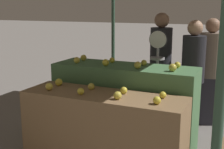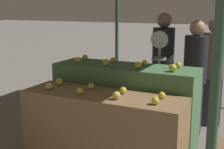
% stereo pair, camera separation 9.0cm
% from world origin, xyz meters
% --- Properties ---
extents(display_counter_front, '(1.76, 0.55, 0.90)m').
position_xyz_m(display_counter_front, '(0.00, 0.00, 0.45)').
color(display_counter_front, olive).
rests_on(display_counter_front, ground_plane).
extents(display_counter_back, '(1.76, 0.55, 1.10)m').
position_xyz_m(display_counter_back, '(0.00, 0.60, 0.55)').
color(display_counter_back, '#4C7A4C').
rests_on(display_counter_back, ground_plane).
extents(apple_front_0, '(0.08, 0.08, 0.08)m').
position_xyz_m(apple_front_0, '(-0.61, -0.10, 0.94)').
color(apple_front_0, yellow).
rests_on(apple_front_0, display_counter_front).
extents(apple_front_1, '(0.07, 0.07, 0.07)m').
position_xyz_m(apple_front_1, '(-0.20, -0.12, 0.93)').
color(apple_front_1, gold).
rests_on(apple_front_1, display_counter_front).
extents(apple_front_2, '(0.08, 0.08, 0.08)m').
position_xyz_m(apple_front_2, '(0.21, -0.11, 0.94)').
color(apple_front_2, gold).
rests_on(apple_front_2, display_counter_front).
extents(apple_front_3, '(0.08, 0.08, 0.08)m').
position_xyz_m(apple_front_3, '(0.62, -0.10, 0.93)').
color(apple_front_3, gold).
rests_on(apple_front_3, display_counter_front).
extents(apple_front_4, '(0.09, 0.09, 0.09)m').
position_xyz_m(apple_front_4, '(-0.63, 0.11, 0.94)').
color(apple_front_4, gold).
rests_on(apple_front_4, display_counter_front).
extents(apple_front_5, '(0.08, 0.08, 0.08)m').
position_xyz_m(apple_front_5, '(-0.20, 0.11, 0.93)').
color(apple_front_5, gold).
rests_on(apple_front_5, display_counter_front).
extents(apple_front_6, '(0.08, 0.08, 0.08)m').
position_xyz_m(apple_front_6, '(0.19, 0.10, 0.93)').
color(apple_front_6, gold).
rests_on(apple_front_6, display_counter_front).
extents(apple_front_7, '(0.07, 0.07, 0.07)m').
position_xyz_m(apple_front_7, '(0.61, 0.11, 0.93)').
color(apple_front_7, gold).
rests_on(apple_front_7, display_counter_front).
extents(apple_back_0, '(0.08, 0.08, 0.08)m').
position_xyz_m(apple_back_0, '(-0.60, 0.50, 1.14)').
color(apple_back_0, yellow).
rests_on(apple_back_0, display_counter_back).
extents(apple_back_1, '(0.08, 0.08, 0.08)m').
position_xyz_m(apple_back_1, '(-0.20, 0.48, 1.14)').
color(apple_back_1, gold).
rests_on(apple_back_1, display_counter_back).
extents(apple_back_2, '(0.08, 0.08, 0.08)m').
position_xyz_m(apple_back_2, '(0.21, 0.49, 1.14)').
color(apple_back_2, gold).
rests_on(apple_back_2, display_counter_back).
extents(apple_back_3, '(0.09, 0.09, 0.09)m').
position_xyz_m(apple_back_3, '(0.61, 0.49, 1.14)').
color(apple_back_3, gold).
rests_on(apple_back_3, display_counter_back).
extents(apple_back_4, '(0.08, 0.08, 0.08)m').
position_xyz_m(apple_back_4, '(-0.62, 0.70, 1.14)').
color(apple_back_4, yellow).
rests_on(apple_back_4, display_counter_back).
extents(apple_back_5, '(0.07, 0.07, 0.07)m').
position_xyz_m(apple_back_5, '(-0.21, 0.70, 1.14)').
color(apple_back_5, gold).
rests_on(apple_back_5, display_counter_back).
extents(apple_back_6, '(0.07, 0.07, 0.07)m').
position_xyz_m(apple_back_6, '(0.21, 0.70, 1.14)').
color(apple_back_6, gold).
rests_on(apple_back_6, display_counter_back).
extents(apple_back_7, '(0.07, 0.07, 0.07)m').
position_xyz_m(apple_back_7, '(0.62, 0.71, 1.14)').
color(apple_back_7, gold).
rests_on(apple_back_7, display_counter_back).
extents(produce_scale, '(0.25, 0.20, 1.49)m').
position_xyz_m(produce_scale, '(0.23, 1.24, 1.07)').
color(produce_scale, '#99999E').
rests_on(produce_scale, ground_plane).
extents(person_vendor_at_scale, '(0.34, 0.34, 1.62)m').
position_xyz_m(person_vendor_at_scale, '(0.66, 1.55, 0.94)').
color(person_vendor_at_scale, '#2D2D38').
rests_on(person_vendor_at_scale, ground_plane).
extents(person_customer_left, '(0.47, 0.47, 1.63)m').
position_xyz_m(person_customer_left, '(0.84, 1.98, 0.94)').
color(person_customer_left, '#2D2D38').
rests_on(person_customer_left, ground_plane).
extents(person_customer_right, '(0.43, 0.43, 1.71)m').
position_xyz_m(person_customer_right, '(0.12, 1.79, 1.00)').
color(person_customer_right, '#2D2D38').
rests_on(person_customer_right, ground_plane).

